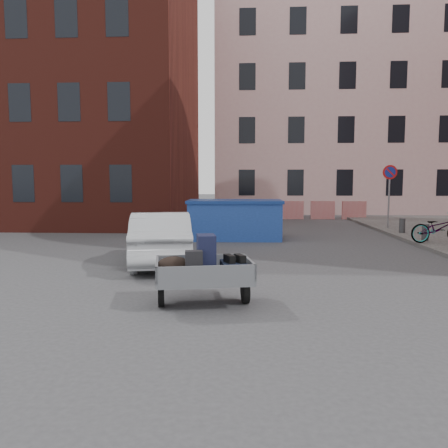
# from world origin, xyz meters

# --- Properties ---
(ground) EXTENTS (120.00, 120.00, 0.00)m
(ground) POSITION_xyz_m (0.00, 0.00, 0.00)
(ground) COLOR #38383A
(ground) RESTS_ON ground
(building_brick) EXTENTS (12.00, 10.00, 14.00)m
(building_brick) POSITION_xyz_m (-9.00, 13.00, 7.00)
(building_brick) COLOR #591E16
(building_brick) RESTS_ON ground
(building_pink) EXTENTS (16.00, 8.00, 14.00)m
(building_pink) POSITION_xyz_m (6.00, 22.00, 7.00)
(building_pink) COLOR #CB9D9C
(building_pink) RESTS_ON ground
(no_parking_sign) EXTENTS (0.60, 0.09, 2.65)m
(no_parking_sign) POSITION_xyz_m (6.00, 9.48, 2.01)
(no_parking_sign) COLOR gray
(no_parking_sign) RESTS_ON sidewalk
(barriers) EXTENTS (4.70, 0.18, 1.00)m
(barriers) POSITION_xyz_m (4.20, 15.00, 0.50)
(barriers) COLOR red
(barriers) RESTS_ON ground
(trailer) EXTENTS (1.78, 1.93, 1.20)m
(trailer) POSITION_xyz_m (-0.69, -1.96, 0.61)
(trailer) COLOR black
(trailer) RESTS_ON ground
(dumpster) EXTENTS (3.43, 1.83, 1.42)m
(dumpster) POSITION_xyz_m (-0.40, 6.50, 0.72)
(dumpster) COLOR #2347A6
(dumpster) RESTS_ON ground
(silver_car) EXTENTS (2.17, 4.23, 1.33)m
(silver_car) POSITION_xyz_m (-2.15, 1.71, 0.66)
(silver_car) COLOR #AEB1B5
(silver_car) RESTS_ON ground
(bicycle) EXTENTS (1.90, 0.88, 0.96)m
(bicycle) POSITION_xyz_m (6.20, 5.08, 0.60)
(bicycle) COLOR black
(bicycle) RESTS_ON sidewalk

